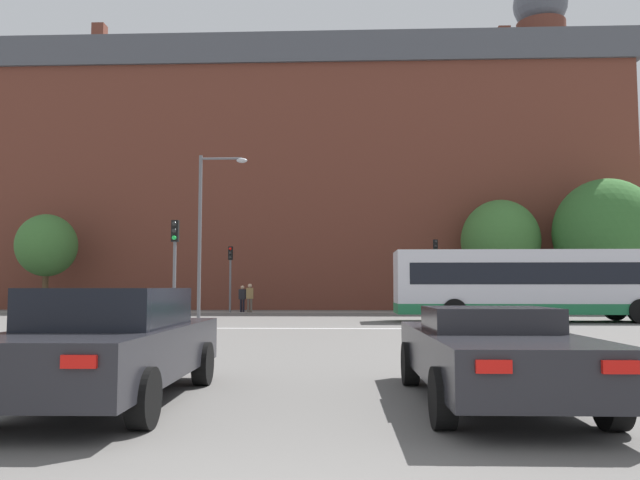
{
  "coord_description": "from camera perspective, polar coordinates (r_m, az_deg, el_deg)",
  "views": [
    {
      "loc": [
        0.45,
        -3.01,
        1.45
      ],
      "look_at": [
        -0.68,
        24.82,
        3.59
      ],
      "focal_mm": 35.0,
      "sensor_mm": 36.0,
      "label": 1
    }
  ],
  "objects": [
    {
      "name": "tree_by_building",
      "position": [
        40.1,
        16.17,
        -0.05
      ],
      "size": [
        4.8,
        4.8,
        6.89
      ],
      "color": "#4C3823",
      "rests_on": "ground_plane"
    },
    {
      "name": "pedestrian_walking_east",
      "position": [
        36.98,
        -6.44,
        -5.08
      ],
      "size": [
        0.41,
        0.24,
        1.69
      ],
      "rotation": [
        0.0,
        0.0,
        3.18
      ],
      "color": "brown",
      "rests_on": "ground_plane"
    },
    {
      "name": "bus_crossing_lead",
      "position": [
        28.42,
        19.25,
        -3.78
      ],
      "size": [
        12.16,
        2.68,
        3.04
      ],
      "rotation": [
        0.0,
        0.0,
        -1.57
      ],
      "color": "silver",
      "rests_on": "ground_plane"
    },
    {
      "name": "tree_kerbside",
      "position": [
        42.22,
        -23.72,
        -0.47
      ],
      "size": [
        3.69,
        3.69,
        6.02
      ],
      "color": "#4C3823",
      "rests_on": "ground_plane"
    },
    {
      "name": "traffic_light_near_left",
      "position": [
        23.61,
        -13.15,
        -1.32
      ],
      "size": [
        0.26,
        0.31,
        3.95
      ],
      "color": "slate",
      "rests_on": "ground_plane"
    },
    {
      "name": "traffic_light_far_right",
      "position": [
        36.94,
        10.53,
        -2.13
      ],
      "size": [
        0.26,
        0.31,
        4.26
      ],
      "color": "slate",
      "rests_on": "ground_plane"
    },
    {
      "name": "car_saloon_left",
      "position": [
        8.43,
        -18.54,
        -8.96
      ],
      "size": [
        2.02,
        4.8,
        1.45
      ],
      "rotation": [
        0.0,
        0.0,
        0.02
      ],
      "color": "#232328",
      "rests_on": "ground_plane"
    },
    {
      "name": "traffic_light_far_left",
      "position": [
        37.19,
        -8.2,
        -2.53
      ],
      "size": [
        0.26,
        0.31,
        3.89
      ],
      "color": "slate",
      "rests_on": "ground_plane"
    },
    {
      "name": "far_pavement",
      "position": [
        37.33,
        1.64,
        -6.61
      ],
      "size": [
        70.38,
        2.5,
        0.01
      ],
      "primitive_type": "cube",
      "color": "gray",
      "rests_on": "ground_plane"
    },
    {
      "name": "pedestrian_waiting",
      "position": [
        37.7,
        -7.11,
        -5.16
      ],
      "size": [
        0.45,
        0.33,
        1.59
      ],
      "rotation": [
        0.0,
        0.0,
        2.84
      ],
      "color": "black",
      "rests_on": "ground_plane"
    },
    {
      "name": "brick_civic_building",
      "position": [
        47.36,
        -1.09,
        5.46
      ],
      "size": [
        45.32,
        11.89,
        25.02
      ],
      "color": "brown",
      "rests_on": "ground_plane"
    },
    {
      "name": "tree_distant",
      "position": [
        40.63,
        24.71,
        0.61
      ],
      "size": [
        6.12,
        6.12,
        7.92
      ],
      "color": "#4C3823",
      "rests_on": "ground_plane"
    },
    {
      "name": "street_lamp_junction",
      "position": [
        29.03,
        -10.21,
        1.91
      ],
      "size": [
        2.24,
        0.36,
        7.56
      ],
      "color": "slate",
      "rests_on": "ground_plane"
    },
    {
      "name": "stop_line_strip",
      "position": [
        22.44,
        1.17,
        -8.09
      ],
      "size": [
        9.34,
        0.3,
        0.01
      ],
      "primitive_type": "cube",
      "color": "silver",
      "rests_on": "ground_plane"
    },
    {
      "name": "car_roadster_right",
      "position": [
        8.29,
        15.38,
        -9.85
      ],
      "size": [
        1.98,
        4.77,
        1.2
      ],
      "rotation": [
        0.0,
        0.0,
        0.01
      ],
      "color": "#232328",
      "rests_on": "ground_plane"
    }
  ]
}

